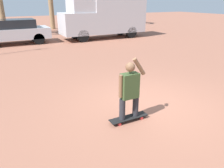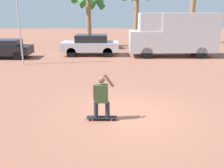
# 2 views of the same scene
# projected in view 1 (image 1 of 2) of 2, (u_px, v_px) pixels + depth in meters

# --- Properties ---
(ground_plane) EXTENTS (80.00, 80.00, 0.00)m
(ground_plane) POSITION_uv_depth(u_px,v_px,m) (147.00, 104.00, 6.04)
(ground_plane) COLOR #935B47
(skateboard) EXTENTS (0.97, 0.24, 0.09)m
(skateboard) POSITION_uv_depth(u_px,v_px,m) (129.00, 118.00, 5.20)
(skateboard) COLOR black
(skateboard) RESTS_ON ground_plane
(person_skateboarder) EXTENTS (0.68, 0.22, 1.44)m
(person_skateboarder) POSITION_uv_depth(u_px,v_px,m) (130.00, 88.00, 4.93)
(person_skateboarder) COLOR #28282D
(person_skateboarder) RESTS_ON skateboard
(camper_van) EXTENTS (6.32, 2.01, 3.19)m
(camper_van) POSITION_uv_depth(u_px,v_px,m) (105.00, 14.00, 16.13)
(camper_van) COLOR black
(camper_van) RESTS_ON ground_plane
(parked_car_silver) EXTENTS (4.34, 1.92, 1.57)m
(parked_car_silver) POSITION_uv_depth(u_px,v_px,m) (15.00, 31.00, 14.15)
(parked_car_silver) COLOR black
(parked_car_silver) RESTS_ON ground_plane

